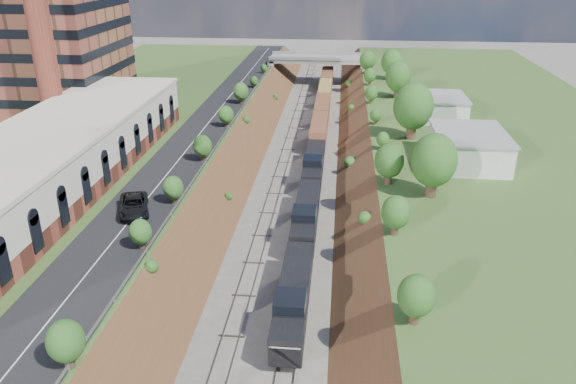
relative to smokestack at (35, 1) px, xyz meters
name	(u,v)px	position (x,y,z in m)	size (l,w,h in m)	color
platform_left	(91,148)	(3.00, 4.00, -22.50)	(44.00, 180.00, 5.00)	#435E26
platform_right	(520,162)	(69.00, 4.00, -22.50)	(44.00, 180.00, 5.00)	#435E26
embankment_left	(228,168)	(25.00, 4.00, -25.00)	(7.07, 180.00, 7.07)	brown
embankment_right	(369,172)	(47.00, 4.00, -25.00)	(7.07, 180.00, 7.07)	brown
rail_left_track	(281,169)	(33.40, 4.00, -24.91)	(1.58, 180.00, 0.18)	gray
rail_right_track	(315,170)	(38.60, 4.00, -24.91)	(1.58, 180.00, 0.18)	gray
road	(198,136)	(20.50, 4.00, -19.95)	(8.00, 180.00, 0.10)	black
guardrail	(224,134)	(24.60, 3.80, -19.45)	(0.10, 171.00, 0.70)	#99999E
commercial_building	(47,161)	(8.00, -18.00, -16.49)	(14.30, 62.30, 7.00)	brown
smokestack	(35,1)	(0.00, 0.00, 0.00)	(3.20, 3.20, 40.00)	brown
overpass	(318,64)	(36.00, 66.00, -20.08)	(24.50, 8.30, 7.40)	gray
white_building_near	(469,148)	(59.50, -4.00, -18.00)	(9.00, 12.00, 4.00)	silver
white_building_far	(440,108)	(59.00, 18.00, -18.20)	(8.00, 10.00, 3.60)	silver
tree_right_large	(434,161)	(53.00, -16.00, -15.62)	(5.25, 5.25, 7.61)	#473323
tree_left_crest	(127,254)	(24.20, -36.00, -17.96)	(2.45, 2.45, 3.55)	#473323
freight_train	(319,134)	(38.60, 15.50, -22.62)	(2.73, 110.63, 4.55)	black
suv	(134,205)	(20.36, -23.90, -19.00)	(2.98, 6.47, 1.80)	black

